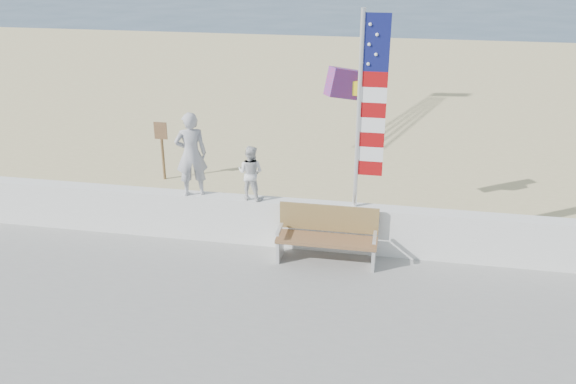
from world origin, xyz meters
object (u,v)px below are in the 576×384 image
adult (191,154)px  bench (327,234)px  child (251,173)px  flag (367,104)px

adult → bench: size_ratio=0.90×
child → bench: child is taller
child → bench: 1.82m
bench → adult: bearing=170.2°
adult → child: bearing=157.9°
bench → flag: flag is taller
adult → flag: size_ratio=0.46×
flag → child: bearing=180.0°
adult → flag: bearing=157.9°
adult → bench: 2.94m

